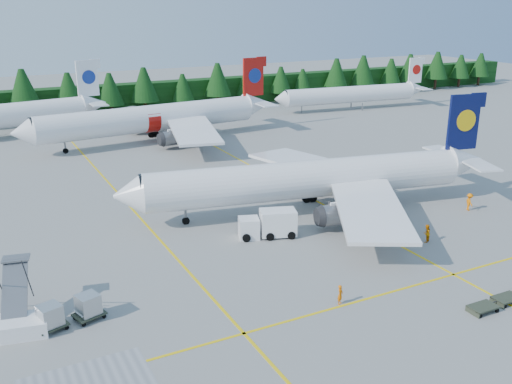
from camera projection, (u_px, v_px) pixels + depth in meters
name	position (u px, v px, depth m)	size (l,w,h in m)	color
ground	(354.00, 262.00, 51.24)	(320.00, 320.00, 0.00)	gray
taxi_stripe_a	(139.00, 217.00, 62.02)	(0.25, 120.00, 0.01)	yellow
taxi_stripe_b	(296.00, 190.00, 70.71)	(0.25, 120.00, 0.01)	yellow
taxi_stripe_cross	(399.00, 290.00, 46.17)	(80.00, 0.25, 0.01)	yellow
treeline_hedge	(119.00, 99.00, 119.45)	(220.00, 4.00, 6.00)	black
airliner_navy	(301.00, 180.00, 62.23)	(41.67, 33.98, 12.22)	white
airliner_red	(146.00, 120.00, 93.78)	(44.04, 36.09, 12.81)	white
airliner_far_right	(346.00, 95.00, 122.98)	(36.05, 6.79, 10.49)	white
airstairs	(15.00, 321.00, 39.97)	(4.93, 6.69, 4.08)	white
service_truck	(268.00, 224.00, 56.31)	(5.99, 3.73, 2.72)	silver
uld_pair	(70.00, 311.00, 40.90)	(5.22, 2.50, 1.63)	#313829
crew_a	(340.00, 295.00, 43.81)	(0.58, 0.38, 1.59)	orange
crew_b	(426.00, 233.00, 55.18)	(0.87, 0.68, 1.80)	orange
crew_c	(469.00, 202.00, 63.60)	(0.82, 0.55, 1.98)	orange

